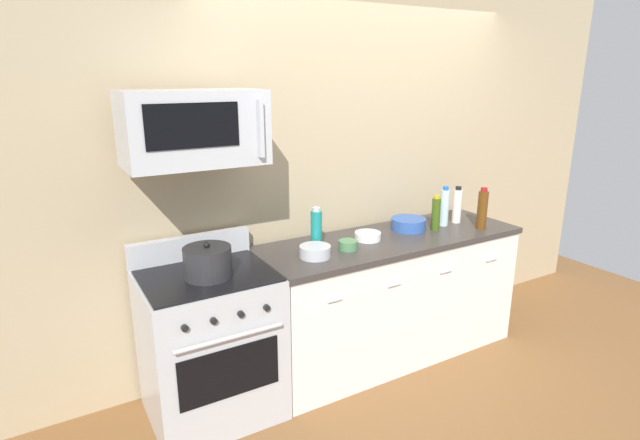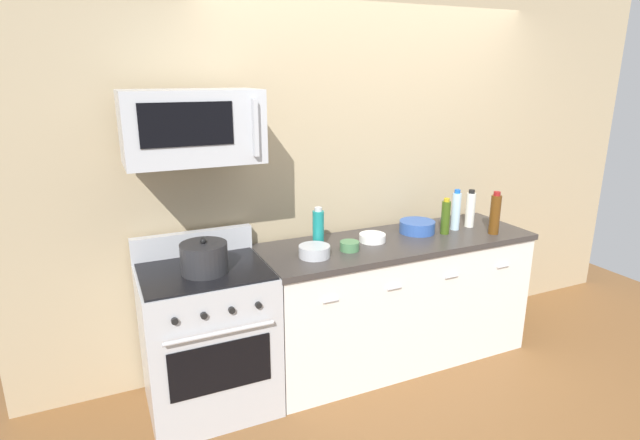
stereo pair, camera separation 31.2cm
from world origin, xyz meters
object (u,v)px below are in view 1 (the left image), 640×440
bottle_water_clear (444,207)px  bowl_green_glaze (348,245)px  bottle_vinegar_white (457,205)px  bottle_wine_amber (482,209)px  microwave (193,128)px  stockpot (208,262)px  bottle_sparkling_teal (316,229)px  range_oven (211,343)px  bowl_white_ceramic (368,236)px  bowl_steel_prep (315,251)px  bottle_olive_oil (436,214)px  bowl_blue_mixing (408,223)px

bottle_water_clear → bowl_green_glaze: bottle_water_clear is taller
bottle_vinegar_white → bottle_wine_amber: bearing=-78.8°
microwave → stockpot: bearing=-90.1°
bottle_sparkling_teal → bottle_wine_amber: (1.28, -0.24, 0.02)m
bottle_wine_amber → bottle_vinegar_white: 0.22m
range_oven → bottle_water_clear: size_ratio=3.54×
range_oven → bowl_white_ceramic: size_ratio=5.90×
bottle_sparkling_teal → stockpot: bearing=-171.5°
range_oven → bowl_white_ceramic: 1.27m
bottle_vinegar_white → bottle_water_clear: size_ratio=0.94×
bowl_steel_prep → stockpot: stockpot is taller
bottle_sparkling_teal → bottle_wine_amber: bottle_wine_amber is taller
bottle_vinegar_white → bottle_water_clear: 0.15m
bottle_olive_oil → bowl_white_ceramic: 0.57m
microwave → bottle_vinegar_white: 2.13m
bowl_white_ceramic → bowl_steel_prep: bowl_steel_prep is taller
bowl_steel_prep → bowl_white_ceramic: bearing=13.0°
microwave → bowl_blue_mixing: 1.75m
range_oven → bowl_blue_mixing: 1.65m
bottle_wine_amber → microwave: bearing=173.8°
bowl_green_glaze → bowl_white_ceramic: (0.23, 0.10, -0.00)m
bottle_vinegar_white → range_oven: bearing=-179.0°
microwave → bottle_wine_amber: size_ratio=2.40×
range_oven → stockpot: (0.00, -0.05, 0.54)m
bowl_white_ceramic → bowl_blue_mixing: 0.40m
bottle_wine_amber → bowl_steel_prep: bottle_wine_amber is taller
bottle_water_clear → bowl_white_ceramic: 0.71m
microwave → bottle_wine_amber: bearing=-6.2°
bottle_sparkling_teal → bowl_white_ceramic: bottle_sparkling_teal is taller
bottle_wine_amber → bowl_white_ceramic: 0.92m
bottle_water_clear → stockpot: size_ratio=1.12×
microwave → bowl_white_ceramic: size_ratio=4.10×
bottle_sparkling_teal → bottle_olive_oil: (0.96, -0.10, -0.01)m
bottle_vinegar_white → bottle_water_clear: (-0.15, -0.01, 0.01)m
range_oven → bottle_olive_oil: bottle_olive_oil is taller
bowl_white_ceramic → bowl_blue_mixing: bowl_blue_mixing is taller
bowl_white_ceramic → bottle_wine_amber: bearing=-13.4°
microwave → bowl_green_glaze: 1.24m
bottle_wine_amber → bottle_olive_oil: bottle_wine_amber is taller
bottle_olive_oil → bottle_wine_amber: bearing=-24.3°
microwave → range_oven: bearing=-90.3°
bottle_olive_oil → bowl_green_glaze: bearing=-177.7°
microwave → bottle_sparkling_teal: 1.04m
bottle_vinegar_white → bowl_green_glaze: 1.08m
bottle_water_clear → stockpot: 1.87m
range_oven → bowl_steel_prep: (0.68, -0.08, 0.49)m
bottle_sparkling_teal → bowl_steel_prep: size_ratio=1.40×
microwave → bottle_water_clear: 1.99m
bowl_green_glaze → bowl_white_ceramic: 0.25m
bowl_green_glaze → bowl_steel_prep: bowl_steel_prep is taller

